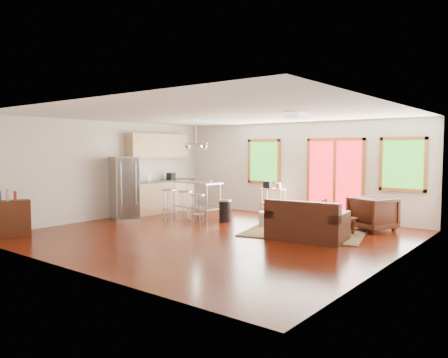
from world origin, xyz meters
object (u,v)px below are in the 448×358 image
Objects in this scene: rug at (304,232)px; refrigerator at (124,188)px; loveseat at (306,224)px; kitchen_cart at (272,192)px; armchair at (373,212)px; ottoman at (320,219)px; coffee_table at (332,219)px; island at (197,192)px.

rug is 4.97m from refrigerator.
kitchen_cart is at bearing 127.53° from loveseat.
armchair is (1.11, 1.19, 0.42)m from rug.
rug is at bearing 33.45° from refrigerator.
loveseat is 1.91× the size of armchair.
kitchen_cart is (-2.96, 0.45, 0.23)m from armchair.
armchair is at bearing -8.61° from kitchen_cart.
loveseat is 1.96m from armchair.
armchair reaches higher than ottoman.
armchair is at bearing 46.96° from rug.
rug is 2.61× the size of kitchen_cart.
rug is 1.68m from armchair.
ottoman is at bearing 95.32° from rug.
coffee_table is at bearing 74.93° from loveseat.
coffee_table is at bearing -29.04° from kitchen_cart.
rug is 1.53× the size of refrigerator.
ottoman is (-0.46, 1.61, -0.15)m from loveseat.
kitchen_cart reaches higher than coffee_table.
island is 1.65× the size of kitchen_cart.
kitchen_cart is (-1.76, 0.66, 0.48)m from ottoman.
island is (-4.58, -0.88, 0.23)m from armchair.
armchair is at bearing 10.85° from island.
refrigerator reaches higher than ottoman.
island is at bearing -179.78° from coffee_table.
refrigerator is (-5.87, -2.33, 0.40)m from armchair.
loveseat is at bearing 25.68° from refrigerator.
ottoman is 0.33× the size of island.
loveseat is at bearing -98.06° from coffee_table.
kitchen_cart is at bearing 63.62° from refrigerator.
refrigerator is at bearing -136.33° from kitchen_cart.
rug is 3.55m from island.
loveseat is at bearing -45.47° from kitchen_cart.
ottoman is (-0.09, 0.98, 0.17)m from rug.
kitchen_cart reaches higher than ottoman.
rug is 1.58× the size of island.
ottoman is (-1.20, -0.21, -0.25)m from armchair.
refrigerator is 1.95m from island.
rug is 2.93× the size of armchair.
loveseat is 3.09× the size of ottoman.
coffee_table is 0.90m from ottoman.
island is at bearing 174.91° from rug.
refrigerator is at bearing 44.23° from armchair.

